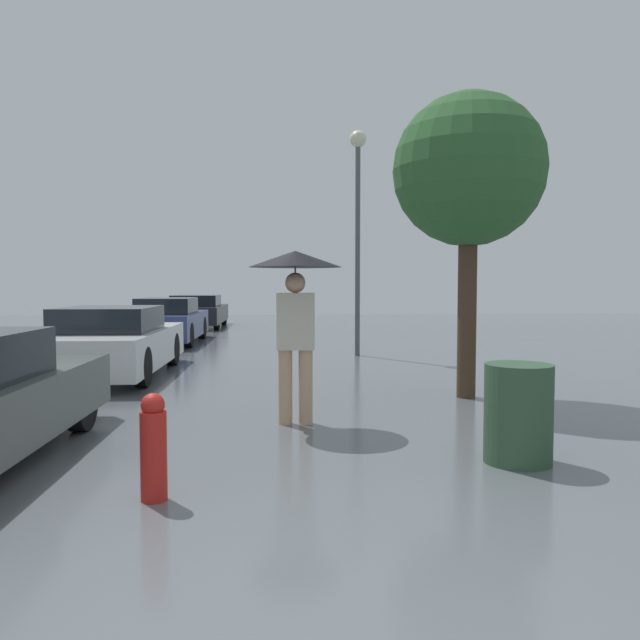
{
  "coord_description": "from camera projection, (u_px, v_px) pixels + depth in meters",
  "views": [
    {
      "loc": [
        -0.26,
        -2.44,
        1.58
      ],
      "look_at": [
        0.17,
        4.53,
        1.17
      ],
      "focal_mm": 35.0,
      "sensor_mm": 36.0,
      "label": 1
    }
  ],
  "objects": [
    {
      "name": "pedestrian",
      "position": [
        295.0,
        290.0,
        6.96
      ],
      "size": [
        1.04,
        1.04,
        1.95
      ],
      "color": "tan",
      "rests_on": "ground_plane"
    },
    {
      "name": "parked_car_second",
      "position": [
        113.0,
        343.0,
        10.73
      ],
      "size": [
        1.74,
        4.26,
        1.19
      ],
      "color": "silver",
      "rests_on": "ground_plane"
    },
    {
      "name": "parked_car_third",
      "position": [
        169.0,
        321.0,
        16.73
      ],
      "size": [
        1.63,
        4.28,
        1.21
      ],
      "color": "navy",
      "rests_on": "ground_plane"
    },
    {
      "name": "parked_car_farthest",
      "position": [
        197.0,
        312.0,
        22.86
      ],
      "size": [
        1.89,
        4.45,
        1.18
      ],
      "color": "black",
      "rests_on": "ground_plane"
    },
    {
      "name": "tree",
      "position": [
        469.0,
        172.0,
        8.52
      ],
      "size": [
        2.09,
        2.09,
        4.18
      ],
      "color": "#473323",
      "rests_on": "ground_plane"
    },
    {
      "name": "street_lamp",
      "position": [
        358.0,
        198.0,
        13.58
      ],
      "size": [
        0.37,
        0.37,
        4.91
      ],
      "color": "#515456",
      "rests_on": "ground_plane"
    },
    {
      "name": "trash_bin",
      "position": [
        518.0,
        413.0,
        5.49
      ],
      "size": [
        0.59,
        0.59,
        0.88
      ],
      "color": "#2D4C33",
      "rests_on": "ground_plane"
    },
    {
      "name": "fire_hydrant",
      "position": [
        153.0,
        447.0,
        4.53
      ],
      "size": [
        0.19,
        0.19,
        0.79
      ],
      "color": "#B21E19",
      "rests_on": "ground_plane"
    }
  ]
}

